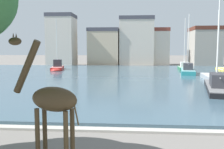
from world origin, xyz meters
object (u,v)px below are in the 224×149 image
(sailboat_grey, at_px, (216,79))
(giraffe_statue, at_px, (51,102))
(sailboat_teal, at_px, (188,71))
(sailboat_green, at_px, (184,68))
(sailboat_black, at_px, (216,86))
(sailboat_red, at_px, (57,68))

(sailboat_grey, bearing_deg, giraffe_statue, -119.02)
(sailboat_teal, distance_m, sailboat_green, 7.15)
(sailboat_black, relative_size, sailboat_green, 1.06)
(sailboat_black, height_order, sailboat_grey, sailboat_black)
(giraffe_statue, distance_m, sailboat_grey, 24.98)
(giraffe_statue, distance_m, sailboat_green, 38.82)
(giraffe_statue, height_order, sailboat_green, sailboat_green)
(sailboat_grey, bearing_deg, sailboat_black, -107.72)
(sailboat_green, xyz_separation_m, sailboat_red, (-21.72, -2.79, 0.10))
(giraffe_statue, xyz_separation_m, sailboat_black, (9.88, 14.88, -1.60))
(sailboat_black, xyz_separation_m, sailboat_teal, (0.85, 15.02, 0.02))
(sailboat_teal, bearing_deg, giraffe_statue, -109.74)
(sailboat_green, distance_m, sailboat_grey, 15.20)
(giraffe_statue, bearing_deg, sailboat_grey, 60.98)
(sailboat_red, distance_m, sailboat_grey, 25.37)
(giraffe_statue, relative_size, sailboat_teal, 0.49)
(giraffe_statue, bearing_deg, sailboat_red, 106.35)
(sailboat_red, relative_size, sailboat_grey, 0.97)
(giraffe_statue, relative_size, sailboat_black, 0.44)
(sailboat_black, height_order, sailboat_green, sailboat_black)
(sailboat_green, distance_m, sailboat_red, 21.90)
(sailboat_red, height_order, sailboat_grey, sailboat_red)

